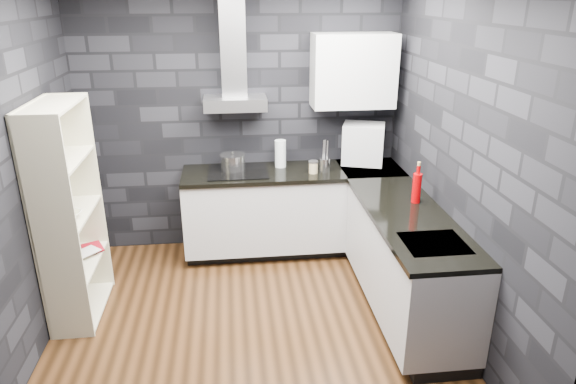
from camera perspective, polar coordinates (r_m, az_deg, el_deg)
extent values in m
plane|color=#412613|center=(4.35, -4.03, -14.75)|extent=(3.20, 3.20, 0.00)
cube|color=black|center=(5.29, -5.29, 8.01)|extent=(3.20, 0.05, 2.70)
cube|color=black|center=(2.25, -2.83, -11.25)|extent=(3.20, 0.05, 2.70)
cube|color=black|center=(4.02, -28.39, 1.15)|extent=(0.05, 3.20, 2.70)
cube|color=black|center=(4.11, 18.75, 3.02)|extent=(0.05, 3.20, 2.70)
cube|color=black|center=(5.50, 0.49, -5.81)|extent=(2.18, 0.50, 0.10)
cube|color=black|center=(4.64, 13.05, -12.07)|extent=(0.50, 1.78, 0.10)
cube|color=silver|center=(5.28, 0.56, -1.85)|extent=(2.20, 0.60, 0.76)
cube|color=silver|center=(4.41, 13.01, -7.45)|extent=(0.60, 1.80, 0.76)
cube|color=black|center=(5.13, 0.58, 2.21)|extent=(2.20, 0.62, 0.04)
cube|color=black|center=(4.23, 13.33, -2.70)|extent=(0.62, 1.80, 0.04)
cube|color=black|center=(5.29, 9.20, 2.55)|extent=(0.62, 0.62, 0.04)
cube|color=#AAAAAF|center=(5.05, -5.88, 9.80)|extent=(0.60, 0.34, 0.12)
cube|color=#AAAAAF|center=(5.04, -6.13, 15.64)|extent=(0.24, 0.20, 0.90)
cube|color=silver|center=(5.14, 7.27, 13.22)|extent=(0.80, 0.35, 0.70)
cube|color=black|center=(5.10, -5.58, 2.28)|extent=(0.58, 0.50, 0.01)
cube|color=#AAAAAF|center=(3.81, 15.95, -5.52)|extent=(0.44, 0.40, 0.01)
cylinder|color=#B9BABE|center=(5.12, -6.14, 3.26)|extent=(0.24, 0.24, 0.14)
cylinder|color=silver|center=(5.19, -0.85, 4.29)|extent=(0.12, 0.12, 0.28)
cylinder|color=tan|center=(5.04, 2.83, 2.71)|extent=(0.11, 0.11, 0.11)
cylinder|color=#B9BABE|center=(5.09, 4.09, 3.03)|extent=(0.13, 0.13, 0.13)
cube|color=#B9BBC0|center=(5.28, 8.36, 5.33)|extent=(0.48, 0.43, 0.41)
cylinder|color=#9A0003|center=(4.43, 14.11, 0.42)|extent=(0.10, 0.10, 0.25)
cube|color=beige|center=(4.47, -23.14, -2.30)|extent=(0.46, 0.84, 1.80)
imported|color=white|center=(4.35, -23.61, -2.47)|extent=(0.31, 0.31, 0.06)
imported|color=maroon|center=(4.77, -22.02, -4.98)|extent=(0.16, 0.09, 0.22)
imported|color=#B2B2B2|center=(4.73, -22.22, -4.96)|extent=(0.12, 0.12, 0.21)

